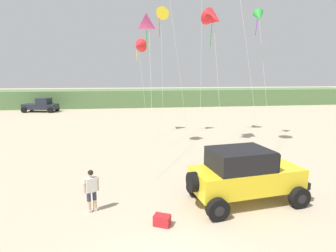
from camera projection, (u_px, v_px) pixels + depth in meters
dune_ridge at (104, 98)px, 45.53m from camera, size 90.00×7.60×2.72m
jeep at (245, 174)px, 10.91m from camera, size 4.98×2.91×2.26m
person_watching at (91, 188)px, 10.16m from camera, size 0.58×0.43×1.67m
cooler_box at (162, 220)px, 9.34m from camera, size 0.66×0.57×0.38m
distant_pickup at (41, 105)px, 38.23m from camera, size 4.87×3.13×1.98m
kite_green_box at (149, 25)px, 17.58m from camera, size 1.53×6.59×9.06m
kite_pink_ribbon at (139, 46)px, 22.36m from camera, size 1.61×4.24×8.26m
kite_yellow_diamond at (161, 15)px, 21.34m from camera, size 1.18×4.06×10.37m
kite_black_sled at (259, 16)px, 19.86m from camera, size 1.17×4.76×9.99m
kite_blue_swept at (213, 19)px, 18.29m from camera, size 1.75×4.83×9.79m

